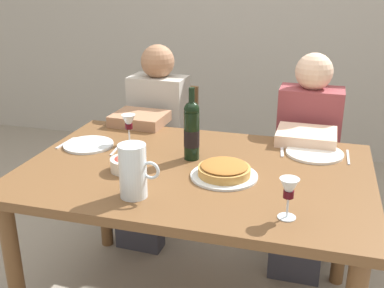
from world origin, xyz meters
The scene contains 17 objects.
dining_table centered at (0.00, 0.00, 0.67)m, with size 1.50×1.00×0.76m.
wine_bottle centered at (-0.04, 0.10, 0.90)m, with size 0.07×0.07×0.33m.
water_pitcher centered at (-0.15, -0.32, 0.85)m, with size 0.16×0.11×0.21m.
baked_tart centered at (0.14, -0.06, 0.79)m, with size 0.28×0.28×0.06m.
salad_bowl centered at (-0.27, -0.10, 0.79)m, with size 0.14×0.14×0.07m.
wine_glass_left_diner centered at (-0.39, 0.20, 0.86)m, with size 0.07×0.07×0.15m.
wine_glass_right_diner centered at (0.42, -0.33, 0.87)m, with size 0.07×0.07×0.15m.
dinner_plate_left_setting centered at (0.49, 0.31, 0.77)m, with size 0.26×0.26×0.01m, color white.
dinner_plate_right_setting centered at (-0.57, 0.12, 0.77)m, with size 0.24×0.24×0.01m, color silver.
fork_left_setting centered at (0.34, 0.31, 0.76)m, with size 0.16×0.01×0.01m, color silver.
knife_left_setting centered at (0.64, 0.31, 0.76)m, with size 0.18×0.01×0.01m, color silver.
knife_right_setting centered at (-0.42, 0.12, 0.76)m, with size 0.18×0.01×0.01m, color silver.
spoon_right_setting centered at (-0.70, 0.12, 0.76)m, with size 0.16×0.01×0.01m, color silver.
chair_left centered at (-0.45, 0.91, 0.50)m, with size 0.42×0.42×0.87m.
diner_left centered at (-0.46, 0.67, 0.62)m, with size 0.35×0.51×1.16m.
chair_right centered at (0.45, 0.86, 0.50)m, with size 0.40×0.40×0.87m.
diner_right centered at (0.45, 0.63, 0.62)m, with size 0.34×0.50×1.16m.
Camera 1 is at (0.49, -1.78, 1.57)m, focal length 43.32 mm.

